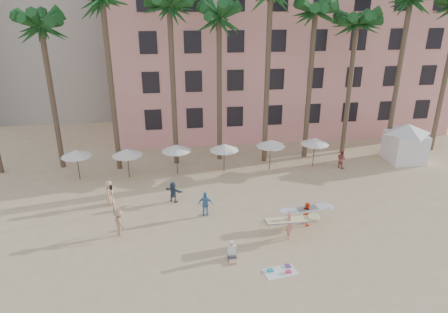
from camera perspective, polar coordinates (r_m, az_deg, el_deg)
ground at (r=23.94m, az=6.75°, el=-14.05°), size 120.00×120.00×0.00m
pink_hotel at (r=46.78m, az=7.68°, el=14.22°), size 35.00×14.00×16.00m
palm_row at (r=34.24m, az=2.05°, el=20.07°), size 44.40×5.40×16.30m
umbrella_row at (r=33.39m, az=-3.39°, el=1.32°), size 22.50×2.70×2.73m
cabana at (r=39.65m, az=24.58°, el=2.26°), size 4.64×4.64×3.50m
beach_towel at (r=22.92m, az=8.11°, el=-15.88°), size 1.93×1.26×0.14m
carrier_yellow at (r=25.23m, az=9.41°, el=-9.43°), size 3.27×1.17×1.79m
carrier_white at (r=26.99m, az=11.77°, el=-7.80°), size 2.99×0.95×1.55m
beachgoers at (r=28.85m, az=-5.09°, el=-5.33°), size 20.09×9.50×1.86m
paddle at (r=28.29m, az=-15.71°, el=-5.45°), size 0.18×0.04×2.23m
seated_man at (r=23.44m, az=1.15°, el=-13.62°), size 0.49×0.85×1.10m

